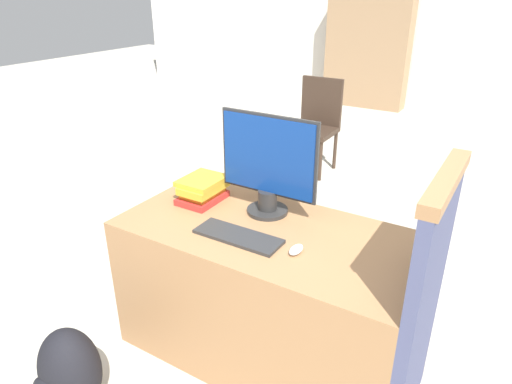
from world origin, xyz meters
TOP-DOWN VIEW (x-y plane):
  - wall_back at (0.00, 6.09)m, footprint 12.00×0.06m
  - desk at (0.00, 0.37)m, footprint 1.45×0.73m
  - carrel_divider at (0.75, 0.30)m, footprint 0.07×0.59m
  - monitor at (-0.09, 0.52)m, footprint 0.52×0.21m
  - keyboard at (-0.08, 0.22)m, footprint 0.42×0.15m
  - mouse at (0.21, 0.25)m, footprint 0.05×0.10m
  - book_stack at (-0.46, 0.46)m, footprint 0.20×0.25m
  - backpack at (-0.59, -0.42)m, footprint 0.30×0.29m
  - far_chair at (-0.91, 2.93)m, footprint 0.44×0.44m
  - bookshelf_far at (-1.39, 5.85)m, footprint 1.27×0.32m

SIDE VIEW (x-z plane):
  - backpack at x=-0.59m, z-range -0.01..0.42m
  - desk at x=0.00m, z-range 0.00..0.74m
  - far_chair at x=-0.91m, z-range 0.05..1.00m
  - carrel_divider at x=0.75m, z-range 0.01..1.23m
  - keyboard at x=-0.08m, z-range 0.74..0.76m
  - mouse at x=0.21m, z-range 0.74..0.77m
  - book_stack at x=-0.46m, z-range 0.75..0.87m
  - bookshelf_far at x=-1.39m, z-range 0.00..1.67m
  - monitor at x=-0.09m, z-range 0.75..1.26m
  - wall_back at x=0.00m, z-range 0.00..2.80m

